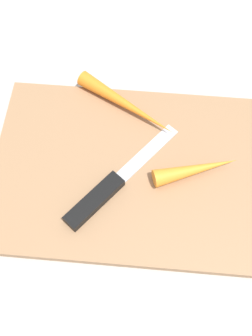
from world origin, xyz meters
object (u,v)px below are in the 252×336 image
at_px(knife, 102,194).
at_px(carrot_long, 126,104).
at_px(cutting_board, 126,170).
at_px(carrot_short, 196,166).

bearing_deg(knife, carrot_long, 30.81).
distance_m(cutting_board, carrot_long, 0.10).
bearing_deg(carrot_long, cutting_board, -53.68).
height_order(cutting_board, carrot_short, carrot_short).
distance_m(carrot_short, carrot_long, 0.14).
xyz_separation_m(cutting_board, knife, (-0.03, -0.04, 0.01)).
xyz_separation_m(cutting_board, carrot_short, (0.09, 0.00, 0.02)).
xyz_separation_m(knife, carrot_long, (0.02, 0.14, 0.01)).
bearing_deg(cutting_board, carrot_short, 2.90).
xyz_separation_m(carrot_short, carrot_long, (-0.10, 0.09, -0.00)).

